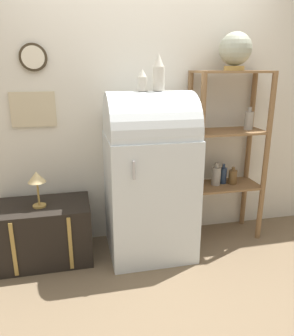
# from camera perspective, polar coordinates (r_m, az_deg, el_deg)

# --- Properties ---
(ground_plane) EXTENTS (12.00, 12.00, 0.00)m
(ground_plane) POSITION_cam_1_polar(r_m,az_deg,el_deg) (3.02, 1.35, -15.91)
(ground_plane) COLOR #7A664C
(wall_back) EXTENTS (7.00, 0.09, 2.70)m
(wall_back) POSITION_cam_1_polar(r_m,az_deg,el_deg) (3.10, -1.18, 11.69)
(wall_back) COLOR silver
(wall_back) RESTS_ON ground_plane
(refrigerator) EXTENTS (0.74, 0.71, 1.46)m
(refrigerator) POSITION_cam_1_polar(r_m,az_deg,el_deg) (2.88, 0.43, -0.88)
(refrigerator) COLOR silver
(refrigerator) RESTS_ON ground_plane
(suitcase_trunk) EXTENTS (0.80, 0.50, 0.52)m
(suitcase_trunk) POSITION_cam_1_polar(r_m,az_deg,el_deg) (3.06, -17.39, -10.61)
(suitcase_trunk) COLOR black
(suitcase_trunk) RESTS_ON ground_plane
(shelf_unit) EXTENTS (0.71, 0.37, 1.62)m
(shelf_unit) POSITION_cam_1_polar(r_m,az_deg,el_deg) (3.22, 13.71, 3.28)
(shelf_unit) COLOR olive
(shelf_unit) RESTS_ON ground_plane
(globe) EXTENTS (0.28, 0.28, 0.32)m
(globe) POSITION_cam_1_polar(r_m,az_deg,el_deg) (3.13, 15.14, 19.25)
(globe) COLOR #AD8942
(globe) RESTS_ON shelf_unit
(vase_left) EXTENTS (0.08, 0.08, 0.17)m
(vase_left) POSITION_cam_1_polar(r_m,az_deg,el_deg) (2.71, -0.79, 14.92)
(vase_left) COLOR beige
(vase_left) RESTS_ON refrigerator
(vase_center) EXTENTS (0.10, 0.10, 0.29)m
(vase_center) POSITION_cam_1_polar(r_m,az_deg,el_deg) (2.75, 2.04, 16.10)
(vase_center) COLOR beige
(vase_center) RESTS_ON refrigerator
(desk_lamp) EXTENTS (0.15, 0.15, 0.31)m
(desk_lamp) POSITION_cam_1_polar(r_m,az_deg,el_deg) (2.85, -18.64, -1.97)
(desk_lamp) COLOR #AD8942
(desk_lamp) RESTS_ON suitcase_trunk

